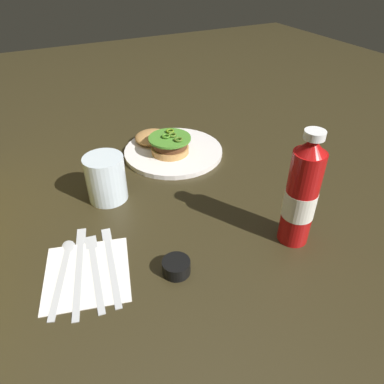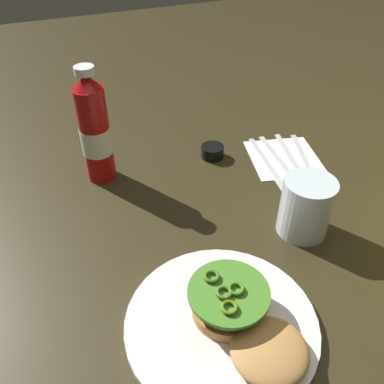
# 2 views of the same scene
# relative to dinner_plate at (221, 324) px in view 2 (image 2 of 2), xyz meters

# --- Properties ---
(ground_plane) EXTENTS (3.00, 3.00, 0.00)m
(ground_plane) POSITION_rel_dinner_plate_xyz_m (-0.15, 0.11, -0.01)
(ground_plane) COLOR #2E2715
(dinner_plate) EXTENTS (0.27, 0.27, 0.01)m
(dinner_plate) POSITION_rel_dinner_plate_xyz_m (0.00, 0.00, 0.00)
(dinner_plate) COLOR white
(dinner_plate) RESTS_ON ground_plane
(burger_sandwich) EXTENTS (0.19, 0.13, 0.05)m
(burger_sandwich) POSITION_rel_dinner_plate_xyz_m (0.02, 0.02, 0.03)
(burger_sandwich) COLOR #BA8448
(burger_sandwich) RESTS_ON dinner_plate
(ketchup_bottle) EXTENTS (0.06, 0.06, 0.24)m
(ketchup_bottle) POSITION_rel_dinner_plate_xyz_m (-0.42, -0.07, 0.10)
(ketchup_bottle) COLOR #AF0F0F
(ketchup_bottle) RESTS_ON ground_plane
(water_glass) EXTENTS (0.09, 0.09, 0.11)m
(water_glass) POSITION_rel_dinner_plate_xyz_m (-0.12, 0.22, 0.05)
(water_glass) COLOR silver
(water_glass) RESTS_ON ground_plane
(condiment_cup) EXTENTS (0.05, 0.05, 0.03)m
(condiment_cup) POSITION_rel_dinner_plate_xyz_m (-0.40, 0.17, 0.01)
(condiment_cup) COLOR black
(condiment_cup) RESTS_ON ground_plane
(napkin) EXTENTS (0.19, 0.18, 0.00)m
(napkin) POSITION_rel_dinner_plate_xyz_m (-0.33, 0.32, -0.00)
(napkin) COLOR white
(napkin) RESTS_ON ground_plane
(butter_knife) EXTENTS (0.20, 0.05, 0.00)m
(butter_knife) POSITION_rel_dinner_plate_xyz_m (-0.31, 0.27, -0.00)
(butter_knife) COLOR silver
(butter_knife) RESTS_ON napkin
(fork_utensil) EXTENTS (0.19, 0.04, 0.00)m
(fork_utensil) POSITION_rel_dinner_plate_xyz_m (-0.31, 0.30, -0.00)
(fork_utensil) COLOR silver
(fork_utensil) RESTS_ON napkin
(steak_knife) EXTENTS (0.22, 0.07, 0.00)m
(steak_knife) POSITION_rel_dinner_plate_xyz_m (-0.30, 0.33, -0.00)
(steak_knife) COLOR silver
(steak_knife) RESTS_ON napkin
(spoon_utensil) EXTENTS (0.18, 0.08, 0.00)m
(spoon_utensil) POSITION_rel_dinner_plate_xyz_m (-0.29, 0.35, -0.00)
(spoon_utensil) COLOR silver
(spoon_utensil) RESTS_ON napkin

